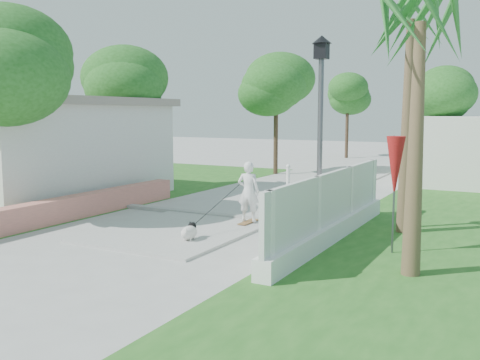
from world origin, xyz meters
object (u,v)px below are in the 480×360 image
Objects in this scene: bollard at (288,180)px; street_lamp at (320,127)px; patio_umbrella at (395,168)px; skateboarder at (241,195)px; dog at (190,232)px; parked_car at (429,142)px.

street_lamp is at bearing -59.04° from bollard.
skateboarder is at bearing 168.89° from patio_umbrella.
dog is 28.11m from parked_car.
parked_car is at bearing 87.43° from bollard.
bollard is at bearing 120.96° from street_lamp.
patio_umbrella is (4.60, -5.50, 1.10)m from bollard.
skateboarder is (-1.88, -0.26, -1.64)m from street_lamp.
dog is (-4.01, -1.15, -1.46)m from patio_umbrella.
patio_umbrella is at bearing -0.20° from dog.
bollard is 4.83m from skateboarder.
patio_umbrella is (1.90, -1.00, -0.74)m from street_lamp.
parked_car is at bearing 93.83° from street_lamp.
skateboarder is 0.48× the size of parked_car.
bollard is 7.25m from patio_umbrella.
skateboarder is at bearing -179.72° from parked_car.
patio_umbrella is 3.83× the size of dog.
patio_umbrella reaches higher than skateboarder.
parked_car is (0.37, 28.10, 0.61)m from dog.
skateboarder reaches higher than bollard.
patio_umbrella is 0.97× the size of skateboarder.
bollard is at bearing 129.91° from patio_umbrella.
street_lamp is 0.90× the size of parked_car.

